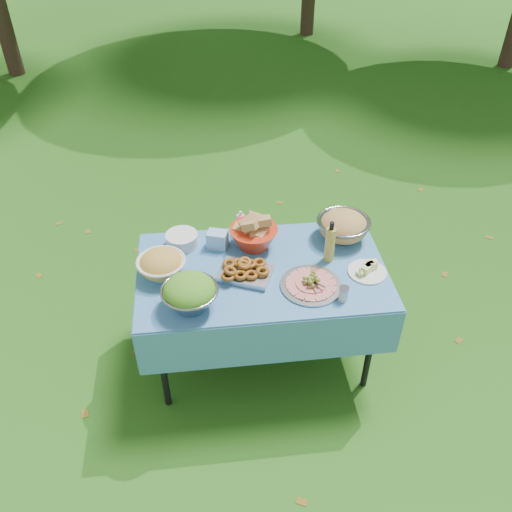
{
  "coord_description": "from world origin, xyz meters",
  "views": [
    {
      "loc": [
        -0.31,
        -2.4,
        2.84
      ],
      "look_at": [
        -0.04,
        0.0,
        0.87
      ],
      "focal_mm": 38.0,
      "sensor_mm": 36.0,
      "label": 1
    }
  ],
  "objects_px": {
    "plate_stack": "(182,240)",
    "pasta_bowl_steel": "(343,226)",
    "bread_bowl": "(254,233)",
    "picnic_table": "(262,315)",
    "oil_bottle": "(330,241)",
    "charcuterie_platter": "(311,281)",
    "salad_bowl": "(190,293)"
  },
  "relations": [
    {
      "from": "oil_bottle",
      "to": "charcuterie_platter",
      "type": "bearing_deg",
      "value": -124.09
    },
    {
      "from": "charcuterie_platter",
      "to": "pasta_bowl_steel",
      "type": "bearing_deg",
      "value": 56.5
    },
    {
      "from": "pasta_bowl_steel",
      "to": "picnic_table",
      "type": "bearing_deg",
      "value": -154.9
    },
    {
      "from": "plate_stack",
      "to": "oil_bottle",
      "type": "distance_m",
      "value": 0.91
    },
    {
      "from": "charcuterie_platter",
      "to": "picnic_table",
      "type": "bearing_deg",
      "value": 145.69
    },
    {
      "from": "oil_bottle",
      "to": "pasta_bowl_steel",
      "type": "bearing_deg",
      "value": 57.14
    },
    {
      "from": "picnic_table",
      "to": "bread_bowl",
      "type": "xyz_separation_m",
      "value": [
        -0.02,
        0.23,
        0.48
      ]
    },
    {
      "from": "charcuterie_platter",
      "to": "oil_bottle",
      "type": "height_order",
      "value": "oil_bottle"
    },
    {
      "from": "pasta_bowl_steel",
      "to": "charcuterie_platter",
      "type": "bearing_deg",
      "value": -123.5
    },
    {
      "from": "bread_bowl",
      "to": "salad_bowl",
      "type": "bearing_deg",
      "value": -128.79
    },
    {
      "from": "pasta_bowl_steel",
      "to": "oil_bottle",
      "type": "height_order",
      "value": "oil_bottle"
    },
    {
      "from": "salad_bowl",
      "to": "bread_bowl",
      "type": "relative_size",
      "value": 1.03
    },
    {
      "from": "picnic_table",
      "to": "oil_bottle",
      "type": "relative_size",
      "value": 5.33
    },
    {
      "from": "picnic_table",
      "to": "charcuterie_platter",
      "type": "xyz_separation_m",
      "value": [
        0.26,
        -0.18,
        0.42
      ]
    },
    {
      "from": "salad_bowl",
      "to": "oil_bottle",
      "type": "bearing_deg",
      "value": 20.54
    },
    {
      "from": "salad_bowl",
      "to": "charcuterie_platter",
      "type": "bearing_deg",
      "value": 7.49
    },
    {
      "from": "charcuterie_platter",
      "to": "oil_bottle",
      "type": "xyz_separation_m",
      "value": [
        0.15,
        0.22,
        0.1
      ]
    },
    {
      "from": "salad_bowl",
      "to": "oil_bottle",
      "type": "distance_m",
      "value": 0.89
    },
    {
      "from": "salad_bowl",
      "to": "plate_stack",
      "type": "relative_size",
      "value": 1.54
    },
    {
      "from": "bread_bowl",
      "to": "picnic_table",
      "type": "bearing_deg",
      "value": -84.19
    },
    {
      "from": "pasta_bowl_steel",
      "to": "charcuterie_platter",
      "type": "height_order",
      "value": "pasta_bowl_steel"
    },
    {
      "from": "bread_bowl",
      "to": "oil_bottle",
      "type": "height_order",
      "value": "oil_bottle"
    },
    {
      "from": "bread_bowl",
      "to": "charcuterie_platter",
      "type": "distance_m",
      "value": 0.5
    },
    {
      "from": "picnic_table",
      "to": "salad_bowl",
      "type": "height_order",
      "value": "salad_bowl"
    },
    {
      "from": "salad_bowl",
      "to": "plate_stack",
      "type": "height_order",
      "value": "salad_bowl"
    },
    {
      "from": "picnic_table",
      "to": "salad_bowl",
      "type": "bearing_deg",
      "value": -147.86
    },
    {
      "from": "plate_stack",
      "to": "pasta_bowl_steel",
      "type": "bearing_deg",
      "value": -2.06
    },
    {
      "from": "bread_bowl",
      "to": "charcuterie_platter",
      "type": "bearing_deg",
      "value": -55.34
    },
    {
      "from": "plate_stack",
      "to": "bread_bowl",
      "type": "xyz_separation_m",
      "value": [
        0.44,
        -0.06,
        0.06
      ]
    },
    {
      "from": "plate_stack",
      "to": "pasta_bowl_steel",
      "type": "xyz_separation_m",
      "value": [
        1.01,
        -0.04,
        0.05
      ]
    },
    {
      "from": "plate_stack",
      "to": "charcuterie_platter",
      "type": "height_order",
      "value": "same"
    },
    {
      "from": "salad_bowl",
      "to": "plate_stack",
      "type": "bearing_deg",
      "value": 94.21
    }
  ]
}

